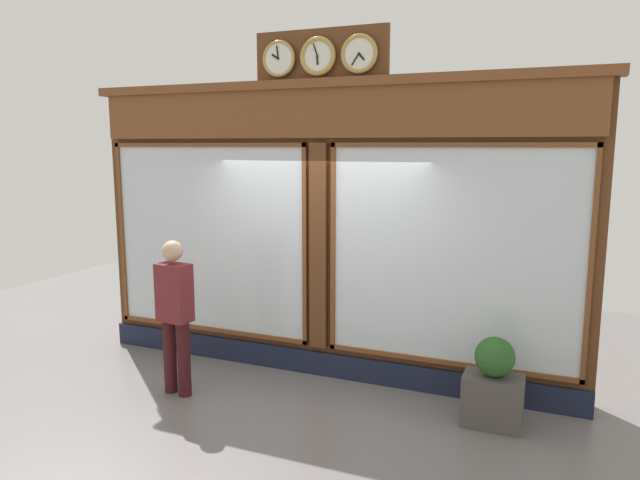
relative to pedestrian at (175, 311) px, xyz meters
The scene contains 4 objects.
shop_facade 1.90m from the pedestrian, 134.76° to the right, with size 6.00×0.42×3.92m.
pedestrian is the anchor object (origin of this frame).
planter_box 3.36m from the pedestrian, behind, with size 0.56×0.36×0.50m, color #4C4742.
planter_shrub 3.30m from the pedestrian, behind, with size 0.38×0.38×0.38m, color #285623.
Camera 1 is at (-2.51, 6.04, 2.68)m, focal length 32.66 mm.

